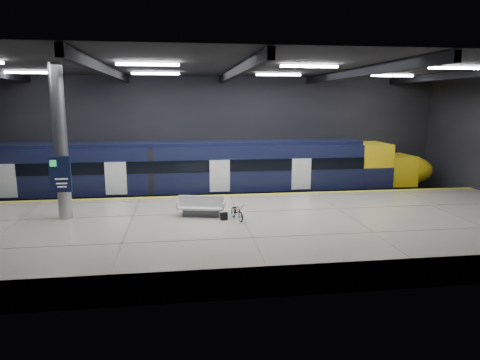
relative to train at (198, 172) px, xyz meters
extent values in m
plane|color=black|center=(1.66, -5.50, -2.06)|extent=(30.00, 30.00, 0.00)
cube|color=black|center=(1.66, 2.50, 1.94)|extent=(30.00, 0.10, 8.00)
cube|color=black|center=(1.66, -13.50, 1.94)|extent=(30.00, 0.10, 8.00)
cube|color=black|center=(1.66, -5.50, 5.94)|extent=(30.00, 16.00, 0.10)
cube|color=black|center=(-4.34, -5.50, 5.69)|extent=(0.25, 16.00, 0.40)
cube|color=black|center=(1.66, -5.50, 5.69)|extent=(0.25, 16.00, 0.40)
cube|color=black|center=(7.66, -5.50, 5.69)|extent=(0.25, 16.00, 0.40)
cube|color=black|center=(13.66, -5.50, 5.69)|extent=(0.25, 16.00, 0.40)
cube|color=white|center=(-2.34, -7.50, 5.82)|extent=(2.60, 0.18, 0.10)
cube|color=white|center=(4.66, -7.50, 5.82)|extent=(2.60, 0.18, 0.10)
cube|color=white|center=(11.66, -7.50, 5.82)|extent=(2.60, 0.18, 0.10)
cube|color=white|center=(-9.34, -1.50, 5.82)|extent=(2.60, 0.18, 0.10)
cube|color=white|center=(-2.34, -1.50, 5.82)|extent=(2.60, 0.18, 0.10)
cube|color=white|center=(4.66, -1.50, 5.82)|extent=(2.60, 0.18, 0.10)
cube|color=white|center=(11.66, -1.50, 5.82)|extent=(2.60, 0.18, 0.10)
cube|color=#B4AA98|center=(1.66, -8.00, -1.51)|extent=(30.00, 11.00, 1.10)
cube|color=gold|center=(1.66, -2.75, -0.95)|extent=(30.00, 0.40, 0.01)
cube|color=gray|center=(1.66, -0.72, -1.98)|extent=(30.00, 0.08, 0.16)
cube|color=gray|center=(1.66, 0.72, -1.98)|extent=(30.00, 0.08, 0.16)
cube|color=black|center=(-1.80, 0.00, -1.51)|extent=(24.00, 2.58, 0.80)
cube|color=black|center=(-1.80, 0.00, 0.27)|extent=(24.00, 2.80, 2.75)
cube|color=black|center=(-1.80, 0.00, 1.76)|extent=(24.00, 2.30, 0.24)
cube|color=black|center=(-1.80, -1.41, 0.54)|extent=(24.00, 0.04, 0.70)
cube|color=white|center=(1.20, -1.41, -0.06)|extent=(1.20, 0.05, 1.90)
cube|color=yellow|center=(11.20, 0.00, 0.27)|extent=(2.00, 2.80, 2.75)
ellipsoid|color=yellow|center=(13.80, 0.00, -0.21)|extent=(3.60, 2.52, 1.90)
cube|color=black|center=(11.50, 0.00, 0.44)|extent=(1.60, 2.38, 0.80)
cube|color=#595B60|center=(-0.17, -6.97, -0.80)|extent=(1.77, 0.90, 0.32)
cube|color=silver|center=(-0.17, -6.97, -0.56)|extent=(2.27, 1.36, 0.08)
cube|color=silver|center=(-0.17, -6.97, -0.26)|extent=(2.08, 0.57, 0.53)
cube|color=silver|center=(-1.20, -6.72, -0.43)|extent=(0.27, 0.89, 0.32)
cube|color=silver|center=(0.86, -7.21, -0.43)|extent=(0.27, 0.89, 0.32)
imported|color=#99999E|center=(1.39, -7.84, -0.60)|extent=(0.80, 1.45, 0.72)
cube|color=black|center=(0.79, -7.84, -0.78)|extent=(0.35, 0.28, 0.35)
cylinder|color=#9EA0A5|center=(-6.34, -6.50, 2.49)|extent=(0.60, 0.60, 6.90)
cube|color=black|center=(-6.34, -6.92, 1.14)|extent=(0.90, 0.12, 1.60)
camera|label=1|loc=(-1.08, -26.34, 4.27)|focal=32.00mm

